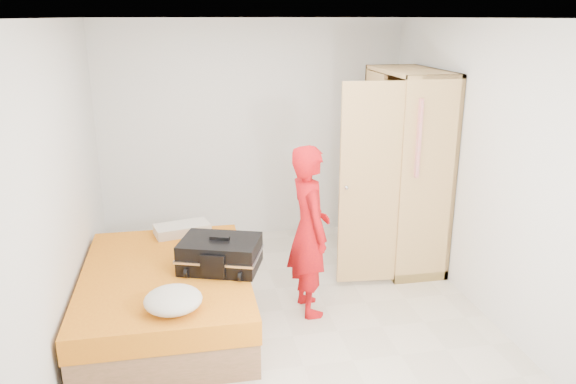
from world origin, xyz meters
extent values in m
plane|color=beige|center=(0.00, 0.00, 0.00)|extent=(4.00, 4.00, 0.00)
plane|color=white|center=(0.00, 0.00, 2.60)|extent=(4.00, 4.00, 0.00)
cube|color=white|center=(0.00, 2.00, 1.30)|extent=(3.60, 0.02, 2.60)
cube|color=white|center=(0.00, -2.00, 1.30)|extent=(3.60, 0.02, 2.60)
cube|color=white|center=(-1.80, 0.00, 1.30)|extent=(0.02, 4.00, 2.60)
cube|color=white|center=(1.80, 0.00, 1.30)|extent=(0.02, 4.00, 2.60)
cube|color=#9E6748|center=(-1.05, 0.01, 0.15)|extent=(1.40, 2.00, 0.30)
cube|color=orange|center=(-1.05, 0.01, 0.40)|extent=(1.42, 2.02, 0.20)
cube|color=tan|center=(1.77, 0.90, 1.05)|extent=(0.04, 1.20, 2.10)
cube|color=tan|center=(1.50, 0.32, 1.05)|extent=(0.58, 0.04, 2.10)
cube|color=tan|center=(1.50, 1.48, 1.05)|extent=(0.58, 0.04, 2.10)
cube|color=tan|center=(1.50, 0.90, 2.08)|extent=(0.58, 1.20, 0.04)
cube|color=tan|center=(1.50, 0.90, 0.05)|extent=(0.58, 1.20, 0.10)
cube|color=tan|center=(1.23, 1.20, 1.05)|extent=(0.04, 0.59, 2.00)
cube|color=tan|center=(0.92, 0.36, 1.05)|extent=(0.59, 0.09, 2.00)
cylinder|color=#B2B2B7|center=(1.50, 0.90, 1.92)|extent=(0.02, 1.10, 0.02)
imported|color=red|center=(0.24, -0.02, 0.78)|extent=(0.42, 0.60, 1.57)
cube|color=black|center=(-0.56, -0.03, 0.63)|extent=(0.78, 0.67, 0.27)
cube|color=black|center=(-0.56, -0.03, 0.78)|extent=(0.18, 0.10, 0.03)
ellipsoid|color=beige|center=(-0.97, -0.71, 0.58)|extent=(0.44, 0.44, 0.17)
cube|color=beige|center=(-0.89, 0.86, 0.55)|extent=(0.59, 0.39, 0.10)
camera|label=1|loc=(-0.83, -4.57, 2.62)|focal=35.00mm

